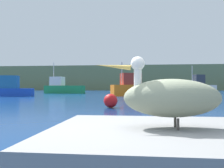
% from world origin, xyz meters
% --- Properties ---
extents(hillside_backdrop, '(140.00, 17.55, 8.11)m').
position_xyz_m(hillside_backdrop, '(0.00, 80.09, 4.06)').
color(hillside_backdrop, '#6B7A51').
rests_on(hillside_backdrop, ground).
extents(pier_dock, '(2.81, 2.25, 0.59)m').
position_xyz_m(pier_dock, '(0.75, -0.03, 0.29)').
color(pier_dock, gray).
rests_on(pier_dock, ground).
extents(pelican, '(1.44, 0.56, 0.84)m').
position_xyz_m(pelican, '(0.73, -0.03, 0.95)').
color(pelican, gray).
rests_on(pelican, pier_dock).
extents(fishing_boat_orange, '(6.18, 3.82, 4.00)m').
position_xyz_m(fishing_boat_orange, '(0.05, 25.18, 1.00)').
color(fishing_boat_orange, orange).
rests_on(fishing_boat_orange, ground).
extents(fishing_boat_blue, '(6.00, 3.00, 4.76)m').
position_xyz_m(fishing_boat_blue, '(-14.57, 22.69, 0.80)').
color(fishing_boat_blue, blue).
rests_on(fishing_boat_blue, ground).
extents(fishing_boat_white, '(5.67, 3.71, 4.65)m').
position_xyz_m(fishing_boat_white, '(10.97, 38.12, 1.06)').
color(fishing_boat_white, white).
rests_on(fishing_boat_white, ground).
extents(fishing_boat_green, '(6.83, 2.72, 5.13)m').
position_xyz_m(fishing_boat_green, '(-11.97, 34.80, 0.99)').
color(fishing_boat_green, '#1E8C4C').
rests_on(fishing_boat_green, ground).
extents(mooring_buoy, '(0.71, 0.71, 0.71)m').
position_xyz_m(mooring_buoy, '(-1.01, 9.11, 0.36)').
color(mooring_buoy, red).
rests_on(mooring_buoy, ground).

